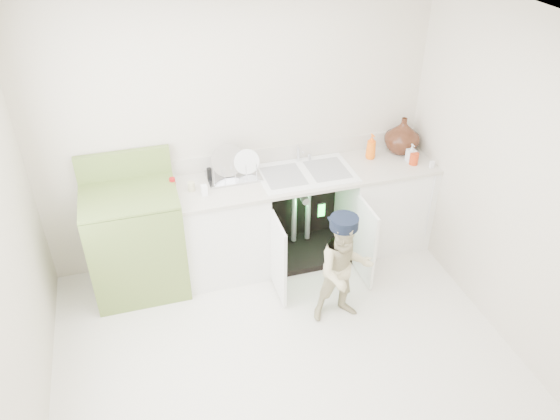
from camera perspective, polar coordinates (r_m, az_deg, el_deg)
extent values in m
plane|color=beige|center=(4.42, 0.59, -15.05)|extent=(3.50, 3.50, 0.00)
cube|color=beige|center=(4.83, -4.59, 8.21)|extent=(3.50, 2.50, 0.02)
cube|color=beige|center=(2.59, 11.21, -20.50)|extent=(3.50, 2.50, 0.02)
cube|color=beige|center=(4.35, 23.35, 2.23)|extent=(2.50, 3.00, 0.02)
plane|color=white|center=(3.03, 0.88, 17.93)|extent=(3.50, 3.50, 0.00)
cube|color=white|center=(4.96, -6.22, -2.20)|extent=(0.80, 0.60, 0.86)
cube|color=white|center=(5.40, 10.64, 0.66)|extent=(0.80, 0.60, 0.86)
cube|color=black|center=(5.33, 1.64, 0.86)|extent=(0.80, 0.06, 0.86)
cube|color=black|center=(5.36, 2.46, -4.25)|extent=(0.80, 0.60, 0.06)
cylinder|color=gray|center=(5.17, 1.49, -0.06)|extent=(0.05, 0.05, 0.70)
cylinder|color=gray|center=(5.21, 2.95, 0.19)|extent=(0.05, 0.05, 0.70)
cylinder|color=gray|center=(5.06, 2.44, 1.37)|extent=(0.07, 0.18, 0.07)
cube|color=white|center=(4.66, -0.14, -5.15)|extent=(0.03, 0.40, 0.76)
cube|color=white|center=(4.90, 8.89, -3.42)|extent=(0.02, 0.40, 0.76)
cube|color=beige|center=(4.88, 2.70, 3.70)|extent=(2.44, 0.64, 0.03)
cube|color=beige|center=(5.08, 1.67, 6.15)|extent=(2.44, 0.02, 0.15)
cube|color=white|center=(4.87, 2.71, 3.80)|extent=(0.85, 0.55, 0.02)
cube|color=gray|center=(4.81, 0.39, 3.56)|extent=(0.34, 0.40, 0.01)
cube|color=gray|center=(4.93, 4.97, 4.23)|extent=(0.34, 0.40, 0.01)
cylinder|color=silver|center=(5.01, 1.92, 5.94)|extent=(0.03, 0.03, 0.17)
cylinder|color=silver|center=(4.92, 2.16, 6.40)|extent=(0.02, 0.14, 0.02)
cylinder|color=silver|center=(5.07, 3.10, 5.60)|extent=(0.04, 0.04, 0.06)
cylinder|color=silver|center=(5.26, 15.45, 0.54)|extent=(0.01, 0.01, 0.70)
cube|color=silver|center=(5.13, 15.59, 4.62)|extent=(0.04, 0.02, 0.06)
cube|color=silver|center=(4.82, -4.89, 3.56)|extent=(0.47, 0.31, 0.02)
cylinder|color=silver|center=(4.79, -5.47, 4.46)|extent=(0.29, 0.10, 0.28)
cylinder|color=white|center=(4.81, -3.48, 4.53)|extent=(0.23, 0.06, 0.23)
cylinder|color=silver|center=(4.67, -6.90, 3.45)|extent=(0.01, 0.01, 0.13)
cylinder|color=silver|center=(4.68, -5.78, 3.63)|extent=(0.01, 0.01, 0.13)
cylinder|color=silver|center=(4.70, -4.67, 3.79)|extent=(0.01, 0.01, 0.13)
cylinder|color=silver|center=(4.71, -3.56, 3.96)|extent=(0.01, 0.01, 0.13)
cylinder|color=silver|center=(4.73, -2.46, 4.12)|extent=(0.01, 0.01, 0.13)
imported|color=#4C2515|center=(5.28, 12.67, 7.64)|extent=(0.33, 0.33, 0.34)
imported|color=orange|center=(5.13, 9.51, 6.57)|extent=(0.09, 0.09, 0.24)
imported|color=silver|center=(5.17, 13.56, 5.83)|extent=(0.08, 0.08, 0.17)
cylinder|color=#BB3310|center=(5.13, 13.83, 5.22)|extent=(0.08, 0.08, 0.11)
cylinder|color=#A80E11|center=(4.71, -11.15, 2.76)|extent=(0.05, 0.05, 0.10)
cylinder|color=beige|center=(4.66, -9.24, 2.45)|extent=(0.06, 0.06, 0.08)
cylinder|color=black|center=(4.77, -7.39, 3.70)|extent=(0.04, 0.04, 0.12)
cube|color=white|center=(4.58, -7.92, 2.06)|extent=(0.05, 0.05, 0.09)
cube|color=olive|center=(4.88, -14.75, -3.34)|extent=(0.78, 0.65, 0.95)
cube|color=olive|center=(4.61, -15.61, 1.53)|extent=(0.78, 0.65, 0.02)
cube|color=olive|center=(4.79, -16.05, 4.57)|extent=(0.78, 0.06, 0.25)
cylinder|color=black|center=(4.48, -17.95, 0.02)|extent=(0.18, 0.18, 0.02)
cylinder|color=silver|center=(4.48, -17.97, 0.15)|extent=(0.21, 0.21, 0.01)
cylinder|color=black|center=(4.76, -18.04, 2.07)|extent=(0.18, 0.18, 0.02)
cylinder|color=silver|center=(4.75, -18.07, 2.20)|extent=(0.21, 0.21, 0.01)
cylinder|color=black|center=(4.47, -13.00, 0.81)|extent=(0.18, 0.18, 0.02)
cylinder|color=silver|center=(4.47, -13.02, 0.94)|extent=(0.21, 0.21, 0.01)
cylinder|color=black|center=(4.75, -13.38, 2.82)|extent=(0.18, 0.18, 0.02)
cylinder|color=silver|center=(4.74, -13.40, 2.95)|extent=(0.21, 0.21, 0.01)
imported|color=beige|center=(4.43, 6.74, -6.28)|extent=(0.49, 0.39, 0.98)
cylinder|color=black|center=(4.15, 7.15, -1.41)|extent=(0.23, 0.23, 0.09)
cube|color=black|center=(4.25, 6.66, -1.04)|extent=(0.17, 0.10, 0.01)
cube|color=black|center=(4.70, 4.33, 0.01)|extent=(0.07, 0.01, 0.14)
cube|color=#26F23F|center=(4.70, 4.36, -0.04)|extent=(0.06, 0.00, 0.12)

